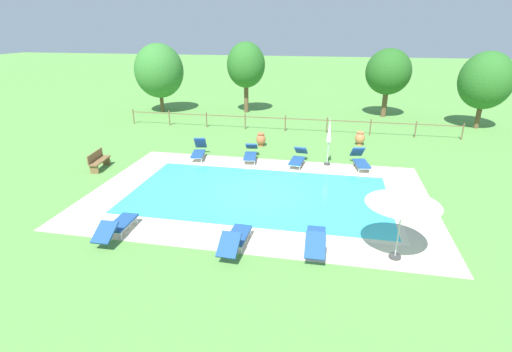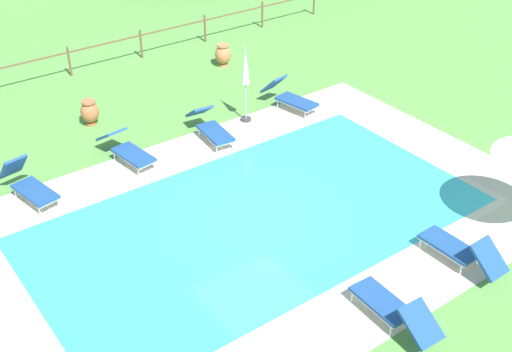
{
  "view_description": "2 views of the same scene",
  "coord_description": "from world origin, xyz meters",
  "views": [
    {
      "loc": [
        2.76,
        -14.31,
        6.5
      ],
      "look_at": [
        -0.19,
        0.5,
        0.6
      ],
      "focal_mm": 26.9,
      "sensor_mm": 36.0,
      "label": 1
    },
    {
      "loc": [
        -7.43,
        -10.12,
        9.21
      ],
      "look_at": [
        0.24,
        0.34,
        0.95
      ],
      "focal_mm": 46.11,
      "sensor_mm": 36.0,
      "label": 2
    }
  ],
  "objects": [
    {
      "name": "ground_plane",
      "position": [
        0.0,
        0.0,
        0.0
      ],
      "size": [
        160.0,
        160.0,
        0.0
      ],
      "primitive_type": "plane",
      "color": "#599342"
    },
    {
      "name": "pool_deck_paving",
      "position": [
        0.0,
        0.0,
        0.0
      ],
      "size": [
        13.88,
        9.06,
        0.01
      ],
      "primitive_type": "cube",
      "color": "beige",
      "rests_on": "ground"
    },
    {
      "name": "swimming_pool_water",
      "position": [
        0.0,
        0.0,
        0.01
      ],
      "size": [
        10.55,
        5.72,
        0.01
      ],
      "primitive_type": "cube",
      "color": "#38C6D1",
      "rests_on": "ground"
    },
    {
      "name": "pool_coping_rim",
      "position": [
        0.0,
        0.0,
        0.01
      ],
      "size": [
        11.03,
        6.2,
        0.01
      ],
      "color": "beige",
      "rests_on": "ground"
    },
    {
      "name": "sun_lounger_north_near_steps",
      "position": [
        1.27,
        3.95,
        0.37
      ],
      "size": [
        0.81,
        2.06,
        0.83
      ],
      "color": "navy",
      "rests_on": "ground"
    },
    {
      "name": "sun_lounger_north_far",
      "position": [
        4.31,
        4.13,
        0.38
      ],
      "size": [
        0.96,
        2.01,
        0.92
      ],
      "color": "navy",
      "rests_on": "ground"
    },
    {
      "name": "sun_lounger_north_end",
      "position": [
        0.11,
        -4.24,
        0.37
      ],
      "size": [
        0.68,
        2.04,
        0.8
      ],
      "color": "navy",
      "rests_on": "ground"
    },
    {
      "name": "sun_lounger_south_near_corner",
      "position": [
        -1.22,
        4.22,
        0.36
      ],
      "size": [
        0.86,
        2.1,
        0.78
      ],
      "color": "navy",
      "rests_on": "ground"
    },
    {
      "name": "sun_lounger_south_mid",
      "position": [
        2.56,
        -3.86,
        0.38
      ],
      "size": [
        0.63,
        1.98,
        0.88
      ],
      "color": "navy",
      "rests_on": "ground"
    },
    {
      "name": "sun_lounger_south_far",
      "position": [
        -3.97,
        4.03,
        0.39
      ],
      "size": [
        0.93,
        1.94,
        0.99
      ],
      "color": "navy",
      "rests_on": "ground"
    },
    {
      "name": "patio_umbrella_closed_row_west",
      "position": [
        2.72,
        4.25,
        1.56
      ],
      "size": [
        0.32,
        0.32,
        2.38
      ],
      "color": "#383838",
      "rests_on": "ground"
    },
    {
      "name": "terracotta_urn_near_fence",
      "position": [
        4.49,
        8.12,
        0.42
      ],
      "size": [
        0.56,
        0.56,
        0.79
      ],
      "color": "#C67547",
      "rests_on": "ground"
    },
    {
      "name": "terracotta_urn_by_tree",
      "position": [
        -1.15,
        6.76,
        0.42
      ],
      "size": [
        0.53,
        0.53,
        0.77
      ],
      "color": "#B7663D",
      "rests_on": "ground"
    },
    {
      "name": "perimeter_fence",
      "position": [
        -0.2,
        10.47,
        0.68
      ],
      "size": [
        21.88,
        0.08,
        1.05
      ],
      "color": "brown",
      "rests_on": "ground"
    }
  ]
}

